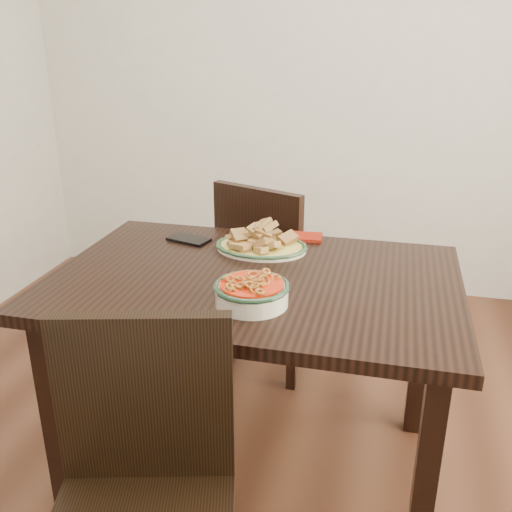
% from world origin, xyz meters
% --- Properties ---
extents(floor, '(3.50, 3.50, 0.00)m').
position_xyz_m(floor, '(0.00, 0.00, 0.00)').
color(floor, '#3E2013').
rests_on(floor, ground).
extents(wall_back, '(3.50, 0.10, 2.60)m').
position_xyz_m(wall_back, '(0.00, 1.75, 1.30)').
color(wall_back, beige).
rests_on(wall_back, ground).
extents(dining_table, '(1.29, 0.86, 0.75)m').
position_xyz_m(dining_table, '(0.00, 0.06, 0.66)').
color(dining_table, black).
rests_on(dining_table, ground).
extents(chair_far, '(0.54, 0.54, 0.89)m').
position_xyz_m(chair_far, '(-0.08, 0.71, 0.50)').
color(chair_far, black).
rests_on(chair_far, ground).
extents(chair_near, '(0.51, 0.51, 0.89)m').
position_xyz_m(chair_near, '(-0.09, -0.63, 0.50)').
color(chair_near, black).
rests_on(chair_near, ground).
extents(fish_plate, '(0.32, 0.25, 0.11)m').
position_xyz_m(fish_plate, '(-0.03, 0.29, 0.79)').
color(fish_plate, beige).
rests_on(fish_plate, dining_table).
extents(noodle_bowl, '(0.22, 0.22, 0.08)m').
position_xyz_m(noodle_bowl, '(0.04, -0.14, 0.79)').
color(noodle_bowl, beige).
rests_on(noodle_bowl, dining_table).
extents(smartphone, '(0.17, 0.12, 0.01)m').
position_xyz_m(smartphone, '(-0.31, 0.32, 0.76)').
color(smartphone, black).
rests_on(smartphone, dining_table).
extents(napkin, '(0.12, 0.10, 0.01)m').
position_xyz_m(napkin, '(0.11, 0.45, 0.76)').
color(napkin, maroon).
rests_on(napkin, dining_table).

